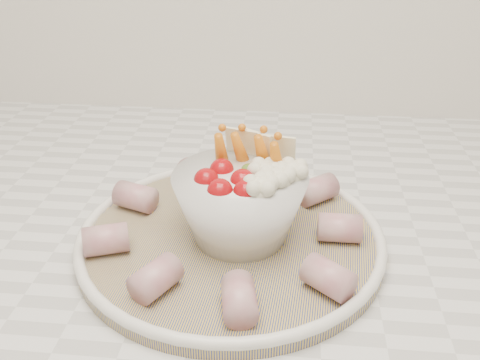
# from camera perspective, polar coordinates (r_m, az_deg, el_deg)

# --- Properties ---
(serving_platter) EXTENTS (0.36, 0.36, 0.02)m
(serving_platter) POSITION_cam_1_polar(r_m,az_deg,el_deg) (0.59, -0.99, -6.09)
(serving_platter) COLOR navy
(serving_platter) RESTS_ON kitchen_counter
(veggie_bowl) EXTENTS (0.14, 0.14, 0.11)m
(veggie_bowl) POSITION_cam_1_polar(r_m,az_deg,el_deg) (0.56, 0.19, -2.30)
(veggie_bowl) COLOR silver
(veggie_bowl) RESTS_ON serving_platter
(cured_meat_rolls) EXTENTS (0.29, 0.30, 0.03)m
(cured_meat_rolls) POSITION_cam_1_polar(r_m,az_deg,el_deg) (0.58, -1.01, -4.49)
(cured_meat_rolls) COLOR #A24A58
(cured_meat_rolls) RESTS_ON serving_platter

